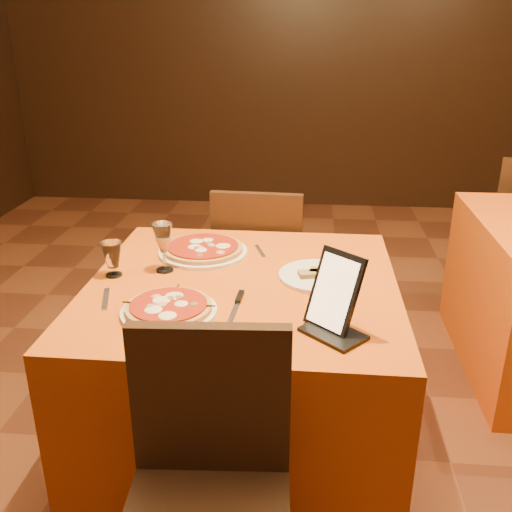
# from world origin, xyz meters

# --- Properties ---
(floor) EXTENTS (6.00, 7.00, 0.01)m
(floor) POSITION_xyz_m (0.00, 0.00, -0.01)
(floor) COLOR #5E2D19
(floor) RESTS_ON ground
(wall_back) EXTENTS (6.00, 0.01, 2.80)m
(wall_back) POSITION_xyz_m (0.00, 3.50, 1.40)
(wall_back) COLOR black
(wall_back) RESTS_ON floor
(main_table) EXTENTS (1.10, 1.10, 0.75)m
(main_table) POSITION_xyz_m (-0.45, -0.00, 0.38)
(main_table) COLOR #C64E0C
(main_table) RESTS_ON floor
(chair_main_far) EXTENTS (0.41, 0.41, 0.91)m
(chair_main_far) POSITION_xyz_m (-0.45, 0.79, 0.46)
(chair_main_far) COLOR black
(chair_main_far) RESTS_ON floor
(pizza_near) EXTENTS (0.31, 0.31, 0.03)m
(pizza_near) POSITION_xyz_m (-0.65, -0.27, 0.77)
(pizza_near) COLOR white
(pizza_near) RESTS_ON main_table
(pizza_far) EXTENTS (0.36, 0.36, 0.03)m
(pizza_far) POSITION_xyz_m (-0.64, 0.25, 0.77)
(pizza_far) COLOR white
(pizza_far) RESTS_ON main_table
(cutlet_dish) EXTENTS (0.29, 0.29, 0.03)m
(cutlet_dish) POSITION_xyz_m (-0.18, 0.06, 0.76)
(cutlet_dish) COLOR white
(cutlet_dish) RESTS_ON main_table
(wine_glass) EXTENTS (0.09, 0.09, 0.19)m
(wine_glass) POSITION_xyz_m (-0.75, 0.07, 0.84)
(wine_glass) COLOR tan
(wine_glass) RESTS_ON main_table
(water_glass) EXTENTS (0.09, 0.09, 0.13)m
(water_glass) POSITION_xyz_m (-0.92, 0.01, 0.81)
(water_glass) COLOR silver
(water_glass) RESTS_ON main_table
(tablet) EXTENTS (0.18, 0.18, 0.23)m
(tablet) POSITION_xyz_m (-0.14, -0.31, 0.87)
(tablet) COLOR black
(tablet) RESTS_ON main_table
(knife) EXTENTS (0.03, 0.20, 0.01)m
(knife) POSITION_xyz_m (-0.45, -0.23, 0.75)
(knife) COLOR #AEAEB5
(knife) RESTS_ON main_table
(fork_near) EXTENTS (0.06, 0.16, 0.01)m
(fork_near) POSITION_xyz_m (-0.89, -0.19, 0.75)
(fork_near) COLOR silver
(fork_near) RESTS_ON main_table
(fork_far) EXTENTS (0.06, 0.14, 0.01)m
(fork_far) POSITION_xyz_m (-0.41, 0.30, 0.75)
(fork_far) COLOR silver
(fork_far) RESTS_ON main_table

